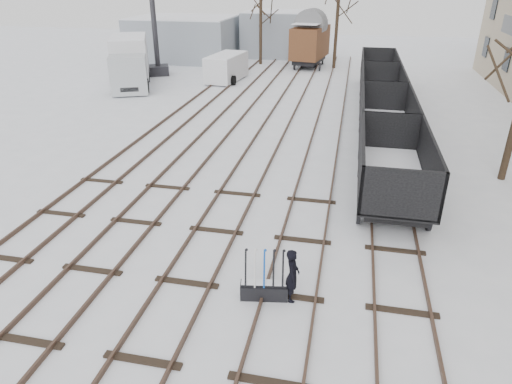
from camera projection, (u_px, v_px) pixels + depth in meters
ground at (187, 283)px, 13.18m from camera, size 120.00×120.00×0.00m
tracks at (271, 133)px, 25.20m from camera, size 13.90×52.00×0.16m
shed_left at (185, 38)px, 46.42m from camera, size 10.00×8.00×4.10m
shed_right at (278, 33)px, 48.18m from camera, size 7.00×6.00×4.50m
ground_frame at (264, 289)px, 12.50m from camera, size 1.35×0.62×1.49m
worker at (292, 275)px, 12.23m from camera, size 0.43×0.61×1.57m
freight_wagon_a at (392, 177)px, 17.53m from camera, size 2.60×6.50×2.66m
freight_wagon_b at (385, 127)px, 23.16m from camera, size 2.60×6.50×2.66m
freight_wagon_c at (381, 97)px, 28.80m from camera, size 2.60×6.50×2.66m
freight_wagon_d at (378, 76)px, 34.44m from camera, size 2.60×6.50×2.66m
box_van_wagon at (310, 41)px, 42.14m from camera, size 3.58×5.63×4.02m
lorry at (129, 61)px, 35.26m from camera, size 4.62×8.39×3.65m
panel_van at (227, 67)px, 37.27m from camera, size 2.65×5.02×2.12m
crane at (157, 47)px, 39.09m from camera, size 2.34×5.28×8.89m
tree_far_left at (261, 32)px, 43.27m from camera, size 0.30×0.30×5.94m
tree_far_right at (337, 28)px, 41.17m from camera, size 0.30×0.30×7.12m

